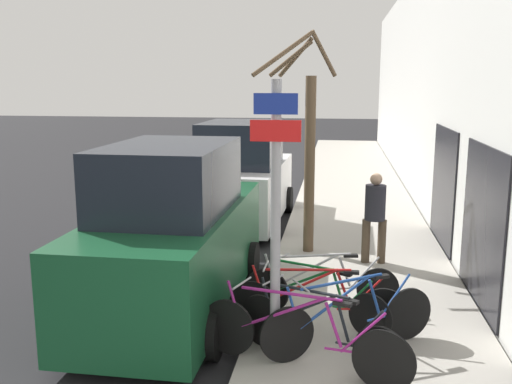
# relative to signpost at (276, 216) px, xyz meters

# --- Properties ---
(ground_plane) EXTENTS (80.00, 80.00, 0.00)m
(ground_plane) POSITION_rel_signpost_xyz_m (-1.44, 7.07, -1.91)
(ground_plane) COLOR black
(sidewalk_curb) EXTENTS (3.20, 32.00, 0.15)m
(sidewalk_curb) POSITION_rel_signpost_xyz_m (1.16, 9.87, -1.83)
(sidewalk_curb) COLOR #ADA89E
(sidewalk_curb) RESTS_ON ground
(building_facade) EXTENTS (0.23, 32.00, 6.50)m
(building_facade) POSITION_rel_signpost_xyz_m (2.91, 9.78, 1.32)
(building_facade) COLOR silver
(building_facade) RESTS_ON ground
(signpost) EXTENTS (0.56, 0.14, 3.28)m
(signpost) POSITION_rel_signpost_xyz_m (0.00, 0.00, 0.00)
(signpost) COLOR #939399
(signpost) RESTS_ON sidewalk_curb
(bicycle_0) EXTENTS (2.45, 0.87, 0.95)m
(bicycle_0) POSITION_rel_signpost_xyz_m (0.32, -0.23, -1.35)
(bicycle_0) COLOR black
(bicycle_0) RESTS_ON sidewalk_curb
(bicycle_1) EXTENTS (2.00, 1.06, 0.91)m
(bicycle_1) POSITION_rel_signpost_xyz_m (0.50, -0.02, -1.37)
(bicycle_1) COLOR black
(bicycle_1) RESTS_ON sidewalk_curb
(bicycle_2) EXTENTS (2.08, 1.19, 0.94)m
(bicycle_2) POSITION_rel_signpost_xyz_m (0.88, 0.37, -1.35)
(bicycle_2) COLOR black
(bicycle_2) RESTS_ON sidewalk_curb
(bicycle_3) EXTENTS (2.35, 0.44, 0.88)m
(bicycle_3) POSITION_rel_signpost_xyz_m (0.46, 0.87, -1.38)
(bicycle_3) COLOR black
(bicycle_3) RESTS_ON sidewalk_curb
(bicycle_4) EXTENTS (1.92, 1.08, 0.84)m
(bicycle_4) POSITION_rel_signpost_xyz_m (0.46, 1.11, -1.39)
(bicycle_4) COLOR black
(bicycle_4) RESTS_ON sidewalk_curb
(bicycle_5) EXTENTS (2.22, 0.50, 0.85)m
(bicycle_5) POSITION_rel_signpost_xyz_m (0.50, 1.62, -1.39)
(bicycle_5) COLOR black
(bicycle_5) RESTS_ON sidewalk_curb
(parked_car_0) EXTENTS (2.06, 4.82, 2.53)m
(parked_car_0) POSITION_rel_signpost_xyz_m (-1.69, 1.64, -0.76)
(parked_car_0) COLOR #144728
(parked_car_0) RESTS_ON ground
(parked_car_1) EXTENTS (2.20, 4.34, 2.47)m
(parked_car_1) POSITION_rel_signpost_xyz_m (-1.58, 7.04, -0.80)
(parked_car_1) COLOR silver
(parked_car_1) RESTS_ON ground
(pedestrian_near) EXTENTS (0.43, 0.37, 1.65)m
(pedestrian_near) POSITION_rel_signpost_xyz_m (1.37, 3.93, -0.80)
(pedestrian_near) COLOR #4C3D2D
(pedestrian_near) RESTS_ON sidewalk_curb
(street_tree) EXTENTS (1.52, 1.07, 4.17)m
(street_tree) POSITION_rel_signpost_xyz_m (0.11, 4.49, 0.27)
(street_tree) COLOR brown
(street_tree) RESTS_ON sidewalk_curb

